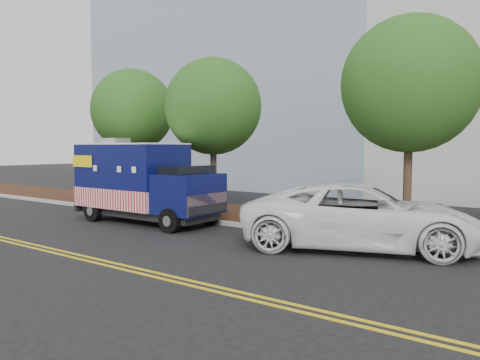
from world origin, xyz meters
The scene contains 11 objects.
ground centered at (0.00, 0.00, 0.00)m, with size 120.00×120.00×0.00m, color black.
curb centered at (0.00, 1.40, 0.07)m, with size 120.00×0.18×0.15m, color #9E9E99.
mulch_strip centered at (0.00, 3.50, 0.07)m, with size 120.00×4.00×0.15m, color black.
centerline_near centered at (0.00, -4.45, 0.01)m, with size 120.00×0.10×0.01m, color gold.
centerline_far centered at (0.00, -4.70, 0.01)m, with size 120.00×0.10×0.01m, color gold.
tree_a centered at (-5.52, 2.98, 4.45)m, with size 3.78×3.78×6.35m.
tree_b centered at (-0.62, 2.90, 4.36)m, with size 3.84×3.84×6.29m.
tree_c centered at (6.92, 3.30, 4.67)m, with size 4.19×4.19×6.78m.
sign_post centered at (-5.02, 1.88, 1.20)m, with size 0.06×0.06×2.40m, color #473828.
food_truck centered at (-1.75, 0.13, 1.41)m, with size 5.92×2.31×3.11m.
white_car centered at (6.53, 0.65, 0.89)m, with size 2.96×6.42×1.79m, color white.
Camera 1 is at (11.40, -11.44, 2.75)m, focal length 35.00 mm.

